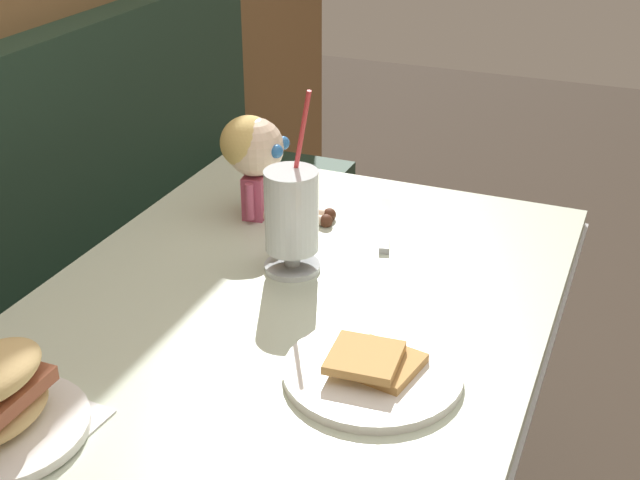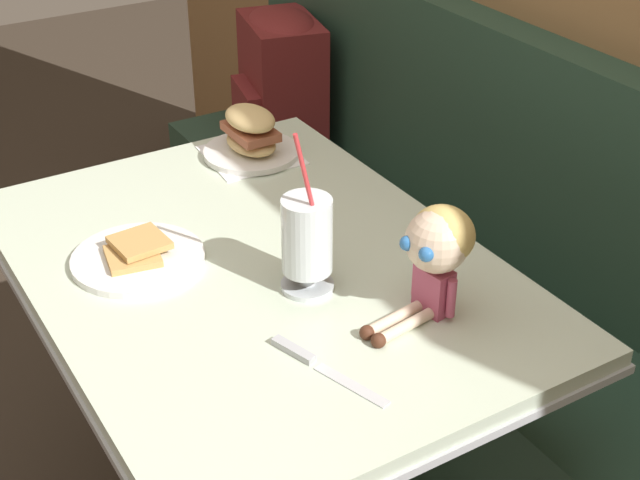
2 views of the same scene
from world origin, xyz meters
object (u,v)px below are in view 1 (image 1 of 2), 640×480
(toast_plate, at_px, (373,370))
(seated_doll, at_px, (255,152))
(milkshake_glass, at_px, (292,215))
(butter_knife, at_px, (385,233))

(toast_plate, bearing_deg, seated_doll, 42.67)
(toast_plate, xyz_separation_m, milkshake_glass, (0.24, 0.23, 0.09))
(milkshake_glass, xyz_separation_m, butter_knife, (0.18, -0.10, -0.10))
(butter_knife, bearing_deg, toast_plate, -163.74)
(butter_knife, bearing_deg, milkshake_glass, 150.10)
(milkshake_glass, bearing_deg, toast_plate, -136.40)
(toast_plate, height_order, milkshake_glass, milkshake_glass)
(milkshake_glass, distance_m, butter_knife, 0.23)
(milkshake_glass, height_order, seated_doll, milkshake_glass)
(toast_plate, relative_size, milkshake_glass, 0.79)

